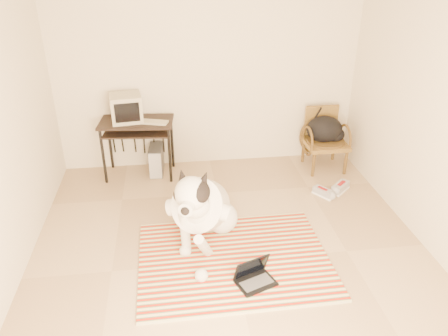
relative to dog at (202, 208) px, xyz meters
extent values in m
plane|color=tan|center=(0.27, -0.37, -0.40)|extent=(4.50, 4.50, 0.00)
plane|color=beige|center=(0.27, 1.88, 0.95)|extent=(4.50, 0.00, 4.50)
cube|color=red|center=(0.29, -0.93, -0.39)|extent=(1.86, 0.30, 0.02)
cube|color=#35712C|center=(0.28, -0.65, -0.39)|extent=(1.86, 0.30, 0.02)
cube|color=#543C7F|center=(0.28, -0.36, -0.39)|extent=(1.86, 0.30, 0.02)
cube|color=gold|center=(0.28, -0.08, -0.39)|extent=(1.86, 0.30, 0.02)
cube|color=beige|center=(0.27, 0.21, -0.39)|extent=(1.86, 0.30, 0.02)
sphere|color=silver|center=(-0.09, 0.25, -0.23)|extent=(0.34, 0.34, 0.34)
sphere|color=silver|center=(0.22, 0.15, -0.23)|extent=(0.34, 0.34, 0.34)
ellipsoid|color=silver|center=(0.06, 0.19, -0.20)|extent=(0.42, 0.38, 0.35)
ellipsoid|color=silver|center=(0.00, -0.01, 0.03)|extent=(0.65, 0.88, 0.74)
cylinder|color=silver|center=(0.00, 0.00, 0.03)|extent=(0.69, 0.79, 0.68)
sphere|color=silver|center=(-0.08, -0.22, 0.20)|extent=(0.29, 0.29, 0.29)
sphere|color=silver|center=(-0.11, -0.32, 0.38)|extent=(0.32, 0.32, 0.32)
ellipsoid|color=black|center=(-0.07, -0.34, 0.40)|extent=(0.24, 0.27, 0.23)
cylinder|color=silver|center=(-0.15, -0.45, 0.33)|extent=(0.18, 0.20, 0.13)
sphere|color=black|center=(-0.18, -0.54, 0.33)|extent=(0.08, 0.08, 0.08)
cone|color=black|center=(-0.19, -0.22, 0.50)|extent=(0.16, 0.19, 0.20)
cone|color=black|center=(0.01, -0.29, 0.50)|extent=(0.17, 0.17, 0.20)
torus|color=silver|center=(-0.08, -0.24, 0.25)|extent=(0.31, 0.23, 0.25)
cylinder|color=silver|center=(-0.18, -0.19, -0.15)|extent=(0.13, 0.16, 0.47)
cylinder|color=silver|center=(-0.02, -0.40, -0.17)|extent=(0.22, 0.43, 0.48)
sphere|color=silver|center=(-0.19, -0.22, -0.35)|extent=(0.12, 0.12, 0.12)
sphere|color=silver|center=(-0.06, -0.61, -0.34)|extent=(0.13, 0.13, 0.13)
cone|color=black|center=(0.14, 0.48, -0.34)|extent=(0.09, 0.47, 0.12)
cube|color=black|center=(0.42, -0.74, -0.37)|extent=(0.41, 0.35, 0.02)
cube|color=#454547|center=(0.43, -0.75, -0.36)|extent=(0.32, 0.24, 0.00)
cube|color=black|center=(0.39, -0.66, -0.25)|extent=(0.35, 0.20, 0.22)
cube|color=black|center=(0.40, -0.67, -0.25)|extent=(0.31, 0.17, 0.20)
cube|color=black|center=(-0.70, 1.59, 0.35)|extent=(0.97, 0.60, 0.03)
cube|color=black|center=(-0.70, 1.54, 0.24)|extent=(0.86, 0.49, 0.02)
cylinder|color=black|center=(-1.14, 1.42, -0.03)|extent=(0.04, 0.04, 0.74)
cylinder|color=black|center=(-1.09, 1.85, -0.03)|extent=(0.04, 0.04, 0.74)
cylinder|color=black|center=(-0.30, 1.34, -0.03)|extent=(0.04, 0.04, 0.74)
cylinder|color=black|center=(-0.26, 1.77, -0.03)|extent=(0.04, 0.04, 0.74)
cube|color=tan|center=(-0.81, 1.62, 0.54)|extent=(0.43, 0.41, 0.34)
cube|color=black|center=(-0.78, 1.44, 0.54)|extent=(0.30, 0.06, 0.24)
cube|color=tan|center=(-0.48, 1.49, 0.38)|extent=(0.41, 0.25, 0.03)
cube|color=#454547|center=(-0.48, 1.62, -0.21)|extent=(0.20, 0.41, 0.38)
cube|color=#BBBCC1|center=(-0.49, 1.42, -0.21)|extent=(0.16, 0.02, 0.36)
cube|color=olive|center=(1.81, 1.46, -0.04)|extent=(0.55, 0.53, 0.06)
cylinder|color=#3B2810|center=(1.81, 1.46, 0.00)|extent=(0.50, 0.50, 0.04)
cube|color=olive|center=(1.81, 1.70, 0.21)|extent=(0.47, 0.04, 0.41)
cylinder|color=#3B2810|center=(1.59, 1.23, -0.23)|extent=(0.04, 0.04, 0.34)
cylinder|color=#3B2810|center=(1.58, 1.68, -0.23)|extent=(0.04, 0.04, 0.34)
cylinder|color=#3B2810|center=(2.04, 1.24, -0.23)|extent=(0.04, 0.04, 0.34)
cylinder|color=#3B2810|center=(2.03, 1.69, -0.23)|extent=(0.04, 0.04, 0.34)
ellipsoid|color=black|center=(1.79, 1.51, 0.16)|extent=(0.48, 0.40, 0.36)
ellipsoid|color=black|center=(1.92, 1.48, 0.08)|extent=(0.30, 0.25, 0.21)
cube|color=white|center=(1.56, 0.72, -0.39)|extent=(0.25, 0.29, 0.03)
cube|color=gray|center=(1.56, 0.72, -0.35)|extent=(0.24, 0.28, 0.09)
cube|color=maroon|center=(1.56, 0.72, -0.31)|extent=(0.12, 0.14, 0.02)
cube|color=white|center=(1.81, 0.80, -0.39)|extent=(0.30, 0.29, 0.03)
cube|color=gray|center=(1.81, 0.80, -0.35)|extent=(0.29, 0.28, 0.10)
cube|color=maroon|center=(1.81, 0.80, -0.31)|extent=(0.14, 0.14, 0.02)
camera|label=1|loc=(-0.26, -3.73, 2.39)|focal=35.00mm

